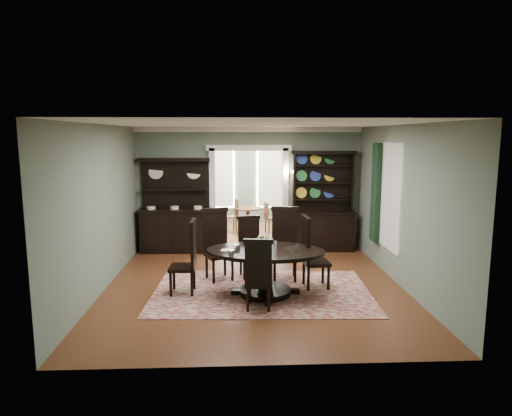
{
  "coord_description": "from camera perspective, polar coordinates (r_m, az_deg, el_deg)",
  "views": [
    {
      "loc": [
        -0.35,
        -8.22,
        2.8
      ],
      "look_at": [
        0.06,
        0.6,
        1.39
      ],
      "focal_mm": 32.0,
      "sensor_mm": 36.0,
      "label": 1
    }
  ],
  "objects": [
    {
      "name": "room",
      "position": [
        8.37,
        -0.27,
        0.65
      ],
      "size": [
        5.51,
        6.01,
        3.01
      ],
      "color": "#592E17",
      "rests_on": "ground"
    },
    {
      "name": "dining_table",
      "position": [
        8.08,
        1.18,
        -6.95
      ],
      "size": [
        2.22,
        2.15,
        0.82
      ],
      "rotation": [
        0.0,
        0.0,
        -0.13
      ],
      "color": "black",
      "rests_on": "rug"
    },
    {
      "name": "doorway_trim",
      "position": [
        11.29,
        -0.9,
        3.05
      ],
      "size": [
        2.08,
        0.25,
        2.57
      ],
      "color": "white",
      "rests_on": "floor"
    },
    {
      "name": "wall_sconce",
      "position": [
        11.18,
        4.01,
        4.37
      ],
      "size": [
        0.27,
        0.21,
        0.21
      ],
      "color": "gold",
      "rests_on": "back_wall_right"
    },
    {
      "name": "parlor",
      "position": [
        13.82,
        -1.23,
        3.73
      ],
      "size": [
        3.51,
        3.5,
        3.01
      ],
      "color": "#592E17",
      "rests_on": "ground"
    },
    {
      "name": "chair_far_left",
      "position": [
        9.0,
        -4.91,
        -4.24
      ],
      "size": [
        0.67,
        0.65,
        1.4
      ],
      "rotation": [
        0.0,
        0.0,
        3.54
      ],
      "color": "black",
      "rests_on": "rug"
    },
    {
      "name": "chair_far_right",
      "position": [
        9.02,
        3.61,
        -4.11
      ],
      "size": [
        0.56,
        0.54,
        1.42
      ],
      "rotation": [
        0.0,
        0.0,
        3.06
      ],
      "color": "black",
      "rests_on": "rug"
    },
    {
      "name": "chair_end_right",
      "position": [
        8.47,
        6.81,
        -5.3
      ],
      "size": [
        0.51,
        0.53,
        1.35
      ],
      "rotation": [
        0.0,
        0.0,
        -1.49
      ],
      "color": "black",
      "rests_on": "rug"
    },
    {
      "name": "sideboard",
      "position": [
        11.24,
        -10.05,
        -1.38
      ],
      "size": [
        1.74,
        0.65,
        2.27
      ],
      "rotation": [
        0.0,
        0.0,
        -0.03
      ],
      "color": "black",
      "rests_on": "floor"
    },
    {
      "name": "centerpiece",
      "position": [
        8.09,
        0.74,
        -4.63
      ],
      "size": [
        1.38,
        0.88,
        0.23
      ],
      "color": "silver",
      "rests_on": "dining_table"
    },
    {
      "name": "parlor_table",
      "position": [
        13.24,
        -1.02,
        -1.04
      ],
      "size": [
        0.79,
        0.79,
        0.73
      ],
      "color": "brown",
      "rests_on": "parlor_floor"
    },
    {
      "name": "chair_far_mid",
      "position": [
        9.15,
        -0.8,
        -4.6
      ],
      "size": [
        0.52,
        0.5,
        1.22
      ],
      "rotation": [
        0.0,
        0.0,
        3.33
      ],
      "color": "black",
      "rests_on": "rug"
    },
    {
      "name": "rug",
      "position": [
        8.38,
        0.72,
        -10.41
      ],
      "size": [
        3.99,
        2.69,
        0.01
      ],
      "primitive_type": "cube",
      "rotation": [
        0.0,
        0.0,
        -0.04
      ],
      "color": "maroon",
      "rests_on": "floor"
    },
    {
      "name": "parlor_chair_left",
      "position": [
        13.26,
        -2.95,
        -0.83
      ],
      "size": [
        0.45,
        0.44,
        0.98
      ],
      "rotation": [
        0.0,
        0.0,
        1.84
      ],
      "color": "brown",
      "rests_on": "parlor_floor"
    },
    {
      "name": "right_window",
      "position": [
        9.72,
        15.58,
        1.64
      ],
      "size": [
        0.15,
        1.47,
        2.12
      ],
      "color": "white",
      "rests_on": "wall_right"
    },
    {
      "name": "parlor_chair_right",
      "position": [
        13.22,
        1.69,
        -1.08
      ],
      "size": [
        0.41,
        0.4,
        0.89
      ],
      "rotation": [
        0.0,
        0.0,
        -1.27
      ],
      "color": "brown",
      "rests_on": "parlor_floor"
    },
    {
      "name": "welsh_dresser",
      "position": [
        11.33,
        8.34,
        -0.78
      ],
      "size": [
        1.6,
        0.69,
        2.43
      ],
      "rotation": [
        0.0,
        0.0,
        -0.07
      ],
      "color": "black",
      "rests_on": "floor"
    },
    {
      "name": "chair_near",
      "position": [
        7.33,
        0.32,
        -8.13
      ],
      "size": [
        0.49,
        0.47,
        1.21
      ],
      "rotation": [
        0.0,
        0.0,
        -0.11
      ],
      "color": "black",
      "rests_on": "rug"
    },
    {
      "name": "chair_end_left",
      "position": [
        8.21,
        -8.44,
        -5.85
      ],
      "size": [
        0.48,
        0.51,
        1.33
      ],
      "rotation": [
        0.0,
        0.0,
        1.55
      ],
      "color": "black",
      "rests_on": "rug"
    }
  ]
}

